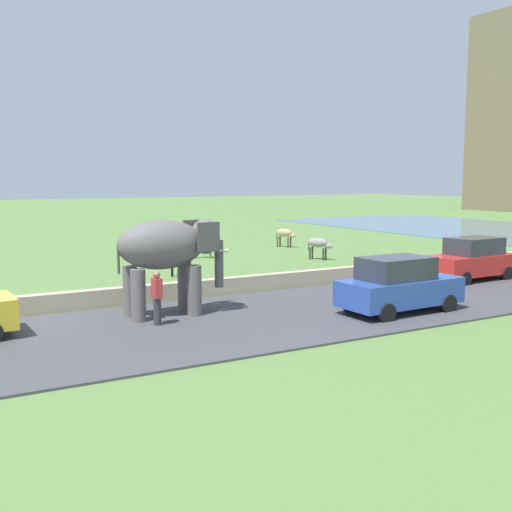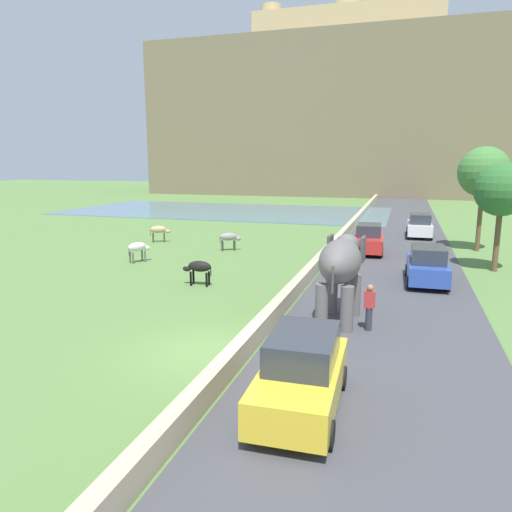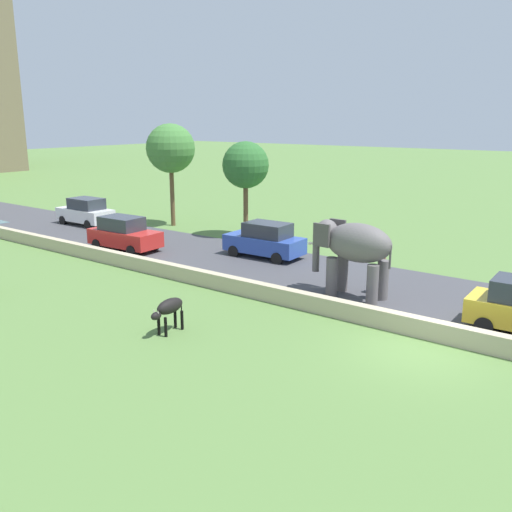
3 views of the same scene
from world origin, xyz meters
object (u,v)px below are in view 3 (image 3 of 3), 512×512
at_px(elephant, 353,247).
at_px(car_blue, 265,240).
at_px(cow_black, 169,308).
at_px(car_red, 124,234).
at_px(car_white, 86,212).
at_px(person_beside_elephant, 382,274).

bearing_deg(elephant, car_blue, 63.90).
bearing_deg(elephant, cow_black, 155.56).
bearing_deg(car_red, car_blue, -65.43).
relative_size(car_white, cow_black, 2.88).
xyz_separation_m(person_beside_elephant, car_white, (2.07, 21.62, 0.03)).
distance_m(elephant, car_red, 13.36).
distance_m(car_white, cow_black, 20.33).
bearing_deg(cow_black, elephant, -24.44).
distance_m(car_blue, cow_black, 10.49).
distance_m(elephant, car_white, 21.09).
distance_m(car_red, cow_black, 12.28).
xyz_separation_m(car_red, cow_black, (-6.80, -10.22, -0.06)).
bearing_deg(elephant, person_beside_elephant, -36.71).
height_order(person_beside_elephant, car_red, car_red).
bearing_deg(car_white, car_red, -112.79).
bearing_deg(car_blue, cow_black, -161.55).
relative_size(elephant, car_white, 0.87).
height_order(person_beside_elephant, cow_black, person_beside_elephant).
xyz_separation_m(elephant, car_blue, (3.14, 6.42, -1.14)).
relative_size(car_red, cow_black, 2.92).
xyz_separation_m(car_red, car_blue, (3.15, -6.90, 0.00)).
bearing_deg(elephant, car_red, 90.05).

